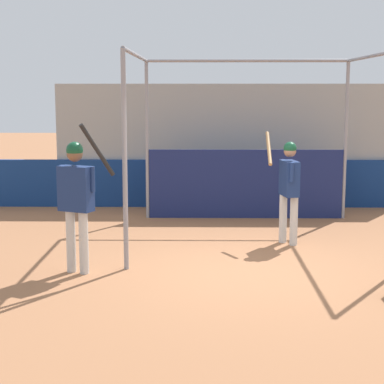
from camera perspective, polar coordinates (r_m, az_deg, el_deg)
ground_plane at (r=9.27m, az=4.66°, el=-6.96°), size 60.00×60.00×0.00m
outfield_wall at (r=14.14m, az=3.32°, el=0.76°), size 24.00×0.12×1.04m
bleacher_section at (r=15.70m, az=3.08°, el=4.65°), size 7.60×3.20×2.72m
batting_cage at (r=12.17m, az=5.03°, el=3.13°), size 4.01×3.86×3.15m
player_batter at (r=10.74m, az=8.58°, el=0.82°), size 0.51×0.88×1.85m
player_waiting at (r=9.03m, az=-10.23°, el=-0.12°), size 0.82×0.55×2.12m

